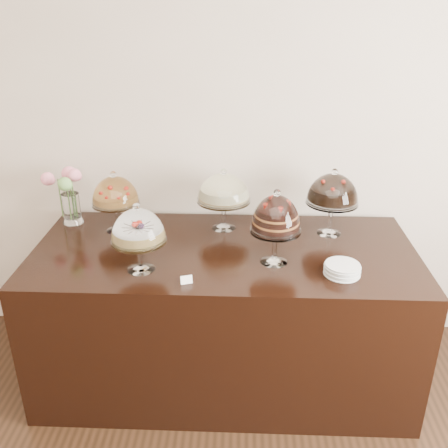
{
  "coord_description": "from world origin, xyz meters",
  "views": [
    {
      "loc": [
        -0.11,
        -0.1,
        2.22
      ],
      "look_at": [
        -0.21,
        2.4,
        1.08
      ],
      "focal_mm": 40.0,
      "sensor_mm": 36.0,
      "label": 1
    }
  ],
  "objects_px": {
    "display_counter": "(224,314)",
    "cake_stand_fruit_tart": "(115,193)",
    "cake_stand_cheesecake": "(224,190)",
    "cake_stand_dark_choco": "(333,191)",
    "flower_vase": "(68,192)",
    "plate_stack": "(342,269)",
    "cake_stand_choco_layer": "(276,217)",
    "cake_stand_sugar_sponge": "(138,229)"
  },
  "relations": [
    {
      "from": "cake_stand_fruit_tart",
      "to": "display_counter",
      "type": "bearing_deg",
      "value": -18.67
    },
    {
      "from": "cake_stand_choco_layer",
      "to": "cake_stand_fruit_tart",
      "type": "xyz_separation_m",
      "value": [
        -0.95,
        0.37,
        -0.03
      ]
    },
    {
      "from": "display_counter",
      "to": "plate_stack",
      "type": "xyz_separation_m",
      "value": [
        0.63,
        -0.27,
        0.48
      ]
    },
    {
      "from": "cake_stand_dark_choco",
      "to": "cake_stand_fruit_tart",
      "type": "xyz_separation_m",
      "value": [
        -1.3,
        -0.01,
        -0.03
      ]
    },
    {
      "from": "cake_stand_fruit_tart",
      "to": "plate_stack",
      "type": "height_order",
      "value": "cake_stand_fruit_tart"
    },
    {
      "from": "flower_vase",
      "to": "plate_stack",
      "type": "bearing_deg",
      "value": -20.23
    },
    {
      "from": "cake_stand_sugar_sponge",
      "to": "plate_stack",
      "type": "height_order",
      "value": "cake_stand_sugar_sponge"
    },
    {
      "from": "cake_stand_fruit_tart",
      "to": "cake_stand_dark_choco",
      "type": "bearing_deg",
      "value": 0.5
    },
    {
      "from": "cake_stand_cheesecake",
      "to": "plate_stack",
      "type": "height_order",
      "value": "cake_stand_cheesecake"
    },
    {
      "from": "cake_stand_choco_layer",
      "to": "cake_stand_dark_choco",
      "type": "height_order",
      "value": "cake_stand_choco_layer"
    },
    {
      "from": "cake_stand_cheesecake",
      "to": "plate_stack",
      "type": "relative_size",
      "value": 2.11
    },
    {
      "from": "cake_stand_cheesecake",
      "to": "flower_vase",
      "type": "distance_m",
      "value": 0.98
    },
    {
      "from": "cake_stand_sugar_sponge",
      "to": "plate_stack",
      "type": "xyz_separation_m",
      "value": [
        1.06,
        -0.01,
        -0.21
      ]
    },
    {
      "from": "display_counter",
      "to": "cake_stand_dark_choco",
      "type": "height_order",
      "value": "cake_stand_dark_choco"
    },
    {
      "from": "cake_stand_choco_layer",
      "to": "flower_vase",
      "type": "distance_m",
      "value": 1.36
    },
    {
      "from": "plate_stack",
      "to": "flower_vase",
      "type": "bearing_deg",
      "value": 159.77
    },
    {
      "from": "cake_stand_cheesecake",
      "to": "cake_stand_fruit_tart",
      "type": "distance_m",
      "value": 0.66
    },
    {
      "from": "cake_stand_sugar_sponge",
      "to": "cake_stand_fruit_tart",
      "type": "xyz_separation_m",
      "value": [
        -0.23,
        0.48,
        0.01
      ]
    },
    {
      "from": "cake_stand_dark_choco",
      "to": "cake_stand_fruit_tart",
      "type": "bearing_deg",
      "value": -179.5
    },
    {
      "from": "cake_stand_cheesecake",
      "to": "cake_stand_fruit_tart",
      "type": "height_order",
      "value": "cake_stand_cheesecake"
    },
    {
      "from": "display_counter",
      "to": "cake_stand_fruit_tart",
      "type": "xyz_separation_m",
      "value": [
        -0.67,
        0.23,
        0.7
      ]
    },
    {
      "from": "display_counter",
      "to": "cake_stand_cheesecake",
      "type": "xyz_separation_m",
      "value": [
        -0.02,
        0.29,
        0.7
      ]
    },
    {
      "from": "cake_stand_choco_layer",
      "to": "cake_stand_cheesecake",
      "type": "xyz_separation_m",
      "value": [
        -0.29,
        0.43,
        -0.02
      ]
    },
    {
      "from": "display_counter",
      "to": "cake_stand_dark_choco",
      "type": "distance_m",
      "value": 0.99
    },
    {
      "from": "display_counter",
      "to": "cake_stand_cheesecake",
      "type": "height_order",
      "value": "cake_stand_cheesecake"
    },
    {
      "from": "cake_stand_sugar_sponge",
      "to": "cake_stand_dark_choco",
      "type": "distance_m",
      "value": 1.18
    },
    {
      "from": "cake_stand_dark_choco",
      "to": "flower_vase",
      "type": "relative_size",
      "value": 1.14
    },
    {
      "from": "cake_stand_choco_layer",
      "to": "cake_stand_fruit_tart",
      "type": "bearing_deg",
      "value": 158.71
    },
    {
      "from": "display_counter",
      "to": "cake_stand_fruit_tart",
      "type": "height_order",
      "value": "cake_stand_fruit_tart"
    },
    {
      "from": "cake_stand_sugar_sponge",
      "to": "cake_stand_cheesecake",
      "type": "height_order",
      "value": "cake_stand_cheesecake"
    },
    {
      "from": "cake_stand_choco_layer",
      "to": "flower_vase",
      "type": "height_order",
      "value": "cake_stand_choco_layer"
    },
    {
      "from": "cake_stand_fruit_tart",
      "to": "plate_stack",
      "type": "bearing_deg",
      "value": -20.91
    },
    {
      "from": "cake_stand_fruit_tart",
      "to": "flower_vase",
      "type": "distance_m",
      "value": 0.35
    },
    {
      "from": "cake_stand_fruit_tart",
      "to": "flower_vase",
      "type": "xyz_separation_m",
      "value": [
        -0.33,
        0.1,
        -0.04
      ]
    },
    {
      "from": "display_counter",
      "to": "flower_vase",
      "type": "height_order",
      "value": "flower_vase"
    },
    {
      "from": "display_counter",
      "to": "cake_stand_sugar_sponge",
      "type": "bearing_deg",
      "value": -149.69
    },
    {
      "from": "display_counter",
      "to": "flower_vase",
      "type": "relative_size",
      "value": 6.03
    },
    {
      "from": "cake_stand_cheesecake",
      "to": "cake_stand_fruit_tart",
      "type": "relative_size",
      "value": 1.01
    },
    {
      "from": "cake_stand_sugar_sponge",
      "to": "cake_stand_choco_layer",
      "type": "distance_m",
      "value": 0.72
    },
    {
      "from": "cake_stand_cheesecake",
      "to": "display_counter",
      "type": "bearing_deg",
      "value": -86.76
    },
    {
      "from": "cake_stand_choco_layer",
      "to": "plate_stack",
      "type": "relative_size",
      "value": 2.3
    },
    {
      "from": "cake_stand_dark_choco",
      "to": "plate_stack",
      "type": "distance_m",
      "value": 0.56
    }
  ]
}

